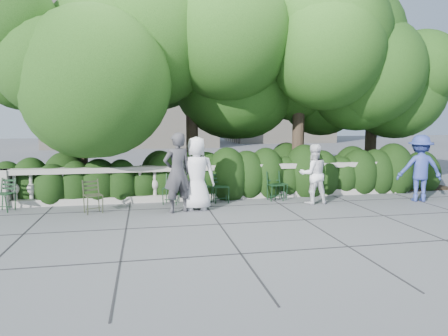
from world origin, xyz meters
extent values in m
plane|color=#505258|center=(0.00, 0.00, 0.00)|extent=(90.00, 90.00, 0.00)
cube|color=#9E998E|center=(0.00, 1.80, 0.09)|extent=(12.00, 0.32, 0.18)
cube|color=#9E998E|center=(0.00, 1.80, 0.93)|extent=(12.00, 0.36, 0.14)
cube|color=#9E998E|center=(-5.78, 1.80, 0.50)|extent=(0.44, 0.44, 1.00)
cube|color=#9E998E|center=(5.78, 1.80, 0.50)|extent=(0.44, 0.44, 1.00)
cylinder|color=#3F3023|center=(-4.00, 3.40, 1.40)|extent=(0.40, 0.40, 2.80)
ellipsoid|color=#183C10|center=(-4.00, 2.96, 3.68)|extent=(5.28, 5.28, 3.96)
cylinder|color=#3F3023|center=(-0.50, 4.00, 1.70)|extent=(0.40, 0.40, 3.40)
ellipsoid|color=#183C10|center=(-0.50, 3.48, 4.44)|extent=(6.24, 6.24, 4.68)
cylinder|color=#3F3023|center=(3.00, 3.30, 1.50)|extent=(0.40, 0.40, 3.00)
ellipsoid|color=#183C10|center=(3.00, 2.84, 3.92)|extent=(5.52, 5.52, 4.14)
cylinder|color=#3F3023|center=(6.00, 3.80, 1.30)|extent=(0.40, 0.40, 2.60)
ellipsoid|color=#183C10|center=(6.00, 3.40, 3.40)|extent=(4.80, 4.80, 3.60)
imported|color=white|center=(-0.80, 0.52, 0.93)|extent=(0.98, 0.71, 1.87)
imported|color=#3B3B3F|center=(-1.30, 0.36, 0.99)|extent=(0.84, 0.69, 1.98)
imported|color=white|center=(2.42, 0.68, 0.82)|extent=(0.81, 0.63, 1.63)
imported|color=navy|center=(5.50, 0.43, 0.93)|extent=(1.35, 1.00, 1.87)
camera|label=1|loc=(-2.06, -9.41, 2.27)|focal=32.00mm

